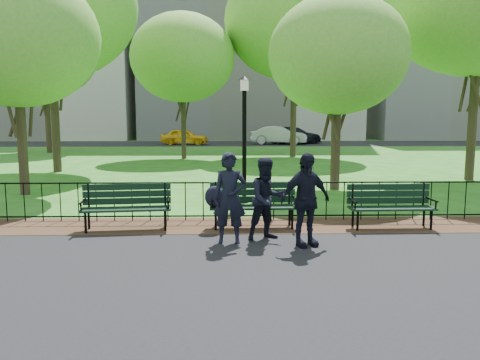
{
  "coord_description": "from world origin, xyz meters",
  "views": [
    {
      "loc": [
        -0.42,
        -8.41,
        2.31
      ],
      "look_at": [
        -0.18,
        1.5,
        1.01
      ],
      "focal_mm": 35.0,
      "sensor_mm": 36.0,
      "label": 1
    }
  ],
  "objects_px": {
    "person_left": "(230,198)",
    "tree_near_e": "(338,55)",
    "tree_mid_w": "(49,4)",
    "taxi": "(185,137)",
    "tree_far_c": "(183,58)",
    "sedan_silver": "(279,135)",
    "sedan_dark": "(294,135)",
    "park_bench_right_a": "(390,201)",
    "tree_far_w": "(44,53)",
    "person_right": "(305,200)",
    "park_bench_main": "(237,199)",
    "tree_near_w": "(16,37)",
    "tree_far_e": "(295,20)",
    "person_mid": "(267,199)",
    "lamppost": "(244,134)",
    "park_bench_left_a": "(127,202)"
  },
  "relations": [
    {
      "from": "sedan_silver",
      "to": "park_bench_right_a",
      "type": "bearing_deg",
      "value": -169.83
    },
    {
      "from": "tree_near_w",
      "to": "tree_near_e",
      "type": "relative_size",
      "value": 1.09
    },
    {
      "from": "park_bench_right_a",
      "to": "person_right",
      "type": "relative_size",
      "value": 1.05
    },
    {
      "from": "person_left",
      "to": "lamppost",
      "type": "bearing_deg",
      "value": 86.91
    },
    {
      "from": "person_right",
      "to": "sedan_silver",
      "type": "distance_m",
      "value": 33.62
    },
    {
      "from": "person_left",
      "to": "tree_near_e",
      "type": "bearing_deg",
      "value": 64.89
    },
    {
      "from": "tree_far_w",
      "to": "person_mid",
      "type": "relative_size",
      "value": 6.03
    },
    {
      "from": "person_left",
      "to": "park_bench_left_a",
      "type": "bearing_deg",
      "value": 154.45
    },
    {
      "from": "tree_mid_w",
      "to": "tree_near_e",
      "type": "bearing_deg",
      "value": -25.91
    },
    {
      "from": "park_bench_main",
      "to": "tree_far_w",
      "type": "relative_size",
      "value": 0.2
    },
    {
      "from": "tree_near_e",
      "to": "tree_far_e",
      "type": "bearing_deg",
      "value": 88.09
    },
    {
      "from": "person_left",
      "to": "taxi",
      "type": "xyz_separation_m",
      "value": [
        -3.92,
        33.01,
        -0.14
      ]
    },
    {
      "from": "tree_mid_w",
      "to": "taxi",
      "type": "xyz_separation_m",
      "value": [
        3.59,
        21.01,
        -6.36
      ]
    },
    {
      "from": "tree_far_w",
      "to": "park_bench_right_a",
      "type": "bearing_deg",
      "value": -55.12
    },
    {
      "from": "tree_far_e",
      "to": "sedan_silver",
      "type": "xyz_separation_m",
      "value": [
        0.58,
        13.15,
        -7.26
      ]
    },
    {
      "from": "tree_near_e",
      "to": "tree_far_c",
      "type": "bearing_deg",
      "value": 116.87
    },
    {
      "from": "tree_far_c",
      "to": "sedan_dark",
      "type": "relative_size",
      "value": 1.54
    },
    {
      "from": "tree_far_w",
      "to": "person_right",
      "type": "height_order",
      "value": "tree_far_w"
    },
    {
      "from": "tree_far_c",
      "to": "person_left",
      "type": "height_order",
      "value": "tree_far_c"
    },
    {
      "from": "park_bench_main",
      "to": "tree_far_w",
      "type": "height_order",
      "value": "tree_far_w"
    },
    {
      "from": "tree_near_w",
      "to": "person_mid",
      "type": "distance_m",
      "value": 9.73
    },
    {
      "from": "lamppost",
      "to": "tree_mid_w",
      "type": "xyz_separation_m",
      "value": [
        -7.92,
        7.71,
        5.2
      ]
    },
    {
      "from": "park_bench_right_a",
      "to": "tree_mid_w",
      "type": "relative_size",
      "value": 0.18
    },
    {
      "from": "sedan_silver",
      "to": "lamppost",
      "type": "bearing_deg",
      "value": -175.91
    },
    {
      "from": "tree_near_w",
      "to": "sedan_dark",
      "type": "distance_m",
      "value": 31.29
    },
    {
      "from": "person_left",
      "to": "tree_near_w",
      "type": "bearing_deg",
      "value": 139.59
    },
    {
      "from": "person_left",
      "to": "sedan_dark",
      "type": "height_order",
      "value": "person_left"
    },
    {
      "from": "person_right",
      "to": "person_left",
      "type": "bearing_deg",
      "value": 146.58
    },
    {
      "from": "park_bench_main",
      "to": "tree_far_e",
      "type": "height_order",
      "value": "tree_far_e"
    },
    {
      "from": "park_bench_left_a",
      "to": "tree_near_w",
      "type": "xyz_separation_m",
      "value": [
        -4.12,
        4.66,
        4.09
      ]
    },
    {
      "from": "tree_far_w",
      "to": "park_bench_left_a",
      "type": "bearing_deg",
      "value": -65.81
    },
    {
      "from": "person_mid",
      "to": "person_right",
      "type": "xyz_separation_m",
      "value": [
        0.65,
        -0.49,
        0.06
      ]
    },
    {
      "from": "tree_far_c",
      "to": "tree_near_w",
      "type": "bearing_deg",
      "value": -105.8
    },
    {
      "from": "person_right",
      "to": "sedan_dark",
      "type": "relative_size",
      "value": 0.32
    },
    {
      "from": "park_bench_right_a",
      "to": "tree_far_w",
      "type": "height_order",
      "value": "tree_far_w"
    },
    {
      "from": "person_left",
      "to": "tree_far_c",
      "type": "bearing_deg",
      "value": 100.37
    },
    {
      "from": "tree_far_e",
      "to": "sedan_dark",
      "type": "bearing_deg",
      "value": 81.98
    },
    {
      "from": "tree_mid_w",
      "to": "sedan_dark",
      "type": "xyz_separation_m",
      "value": [
        13.44,
        22.35,
        -6.29
      ]
    },
    {
      "from": "park_bench_left_a",
      "to": "sedan_silver",
      "type": "height_order",
      "value": "sedan_silver"
    },
    {
      "from": "lamppost",
      "to": "tree_far_c",
      "type": "bearing_deg",
      "value": 101.88
    },
    {
      "from": "tree_far_c",
      "to": "sedan_silver",
      "type": "height_order",
      "value": "tree_far_c"
    },
    {
      "from": "taxi",
      "to": "sedan_dark",
      "type": "bearing_deg",
      "value": -78.25
    },
    {
      "from": "park_bench_main",
      "to": "tree_mid_w",
      "type": "distance_m",
      "value": 14.74
    },
    {
      "from": "park_bench_main",
      "to": "tree_near_w",
      "type": "bearing_deg",
      "value": 142.83
    },
    {
      "from": "park_bench_left_a",
      "to": "sedan_dark",
      "type": "relative_size",
      "value": 0.35
    },
    {
      "from": "tree_near_e",
      "to": "person_mid",
      "type": "height_order",
      "value": "tree_near_e"
    },
    {
      "from": "tree_far_c",
      "to": "person_right",
      "type": "relative_size",
      "value": 4.85
    },
    {
      "from": "person_mid",
      "to": "tree_far_w",
      "type": "bearing_deg",
      "value": 97.56
    },
    {
      "from": "tree_mid_w",
      "to": "person_right",
      "type": "distance_m",
      "value": 16.35
    },
    {
      "from": "tree_far_c",
      "to": "person_mid",
      "type": "xyz_separation_m",
      "value": [
        3.33,
        -18.45,
        -4.92
      ]
    }
  ]
}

